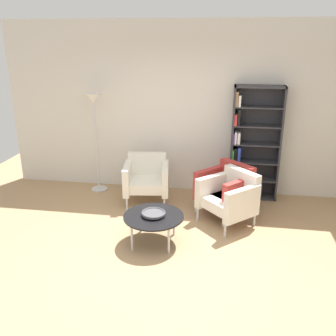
% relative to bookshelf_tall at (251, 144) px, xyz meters
% --- Properties ---
extents(ground_plane, '(8.32, 8.32, 0.00)m').
position_rel_bookshelf_tall_xyz_m(ground_plane, '(-1.09, -2.25, -0.94)').
color(ground_plane, tan).
extents(plaster_back_panel, '(6.40, 0.12, 2.90)m').
position_rel_bookshelf_tall_xyz_m(plaster_back_panel, '(-1.09, 0.21, 0.51)').
color(plaster_back_panel, silver).
rests_on(plaster_back_panel, ground_plane).
extents(bookshelf_tall, '(0.80, 0.30, 1.90)m').
position_rel_bookshelf_tall_xyz_m(bookshelf_tall, '(0.00, 0.00, 0.00)').
color(bookshelf_tall, '#333338').
rests_on(bookshelf_tall, ground_plane).
extents(coffee_table_low, '(0.80, 0.80, 0.40)m').
position_rel_bookshelf_tall_xyz_m(coffee_table_low, '(-1.32, -1.76, -0.56)').
color(coffee_table_low, black).
rests_on(coffee_table_low, ground_plane).
extents(decorative_bowl, '(0.32, 0.32, 0.05)m').
position_rel_bookshelf_tall_xyz_m(decorative_bowl, '(-1.32, -1.76, -0.50)').
color(decorative_bowl, '#4C4C51').
rests_on(decorative_bowl, coffee_table_low).
extents(armchair_by_bookshelf, '(0.95, 0.95, 0.78)m').
position_rel_bookshelf_tall_xyz_m(armchair_by_bookshelf, '(-0.33, -1.02, -0.52)').
color(armchair_by_bookshelf, white).
rests_on(armchair_by_bookshelf, ground_plane).
extents(armchair_corner_red, '(0.80, 0.75, 0.78)m').
position_rel_bookshelf_tall_xyz_m(armchair_corner_red, '(-1.69, -0.46, -0.52)').
color(armchair_corner_red, white).
rests_on(armchair_corner_red, ground_plane).
extents(armchair_spare_guest, '(0.95, 0.95, 0.78)m').
position_rel_bookshelf_tall_xyz_m(armchair_spare_guest, '(-0.38, -0.71, -0.52)').
color(armchair_spare_guest, '#B73833').
rests_on(armchair_spare_guest, ground_plane).
extents(floor_lamp_torchiere, '(0.32, 0.32, 1.74)m').
position_rel_bookshelf_tall_xyz_m(floor_lamp_torchiere, '(-2.65, -0.13, 0.51)').
color(floor_lamp_torchiere, silver).
rests_on(floor_lamp_torchiere, ground_plane).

